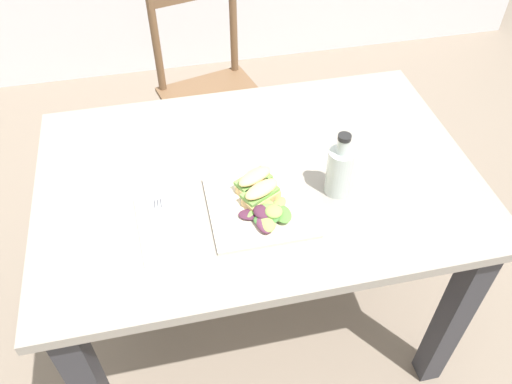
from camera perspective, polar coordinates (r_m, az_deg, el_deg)
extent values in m
plane|color=#7A6B5B|center=(1.91, 1.85, -18.28)|extent=(8.23, 8.23, 0.00)
cube|color=gray|center=(1.42, 0.15, 1.65)|extent=(1.19, 0.81, 0.03)
cube|color=#2D2D33|center=(1.68, 20.98, -12.70)|extent=(0.07, 0.07, 0.71)
cube|color=#2D2D33|center=(1.92, -17.58, -1.99)|extent=(0.07, 0.07, 0.71)
cube|color=#2D2D33|center=(2.04, 12.63, 2.60)|extent=(0.07, 0.07, 0.71)
cylinder|color=brown|center=(2.17, -6.44, 1.51)|extent=(0.03, 0.03, 0.43)
cylinder|color=brown|center=(2.27, 1.56, 4.18)|extent=(0.03, 0.03, 0.43)
cylinder|color=brown|center=(2.41, -9.47, 6.51)|extent=(0.03, 0.03, 0.43)
cylinder|color=brown|center=(2.50, -2.10, 8.78)|extent=(0.03, 0.03, 0.43)
cube|color=brown|center=(2.19, -4.43, 9.92)|extent=(0.49, 0.49, 0.02)
cylinder|color=brown|center=(2.18, -10.99, 15.80)|extent=(0.03, 0.03, 0.42)
cylinder|color=brown|center=(2.27, -2.52, 17.94)|extent=(0.03, 0.03, 0.42)
cube|color=beige|center=(1.31, 0.37, -1.67)|extent=(0.26, 0.26, 0.01)
cube|color=#DBB270|center=(1.31, 0.61, -0.70)|extent=(0.11, 0.08, 0.02)
cube|color=#6B9E47|center=(1.31, 0.44, -0.07)|extent=(0.11, 0.09, 0.01)
ellipsoid|color=#DBB270|center=(1.29, 0.62, 0.32)|extent=(0.11, 0.09, 0.02)
cube|color=#DBB270|center=(1.35, -0.14, 0.72)|extent=(0.11, 0.08, 0.02)
cube|color=#6B9E47|center=(1.34, -0.31, 1.35)|extent=(0.11, 0.09, 0.01)
ellipsoid|color=#DBB270|center=(1.32, -0.14, 1.74)|extent=(0.11, 0.09, 0.02)
ellipsoid|color=#4C2338|center=(1.27, 0.69, -2.90)|extent=(0.05, 0.06, 0.01)
ellipsoid|color=#4C2338|center=(1.28, -0.59, -2.50)|extent=(0.07, 0.05, 0.01)
ellipsoid|color=#84A84C|center=(1.25, 1.29, -3.36)|extent=(0.04, 0.07, 0.02)
ellipsoid|color=#4C2338|center=(1.27, 1.32, -2.82)|extent=(0.06, 0.05, 0.01)
ellipsoid|color=#84A84C|center=(1.26, 1.97, -2.17)|extent=(0.06, 0.06, 0.02)
ellipsoid|color=#6B9E47|center=(1.27, 1.47, -1.97)|extent=(0.06, 0.06, 0.01)
ellipsoid|color=#6B9E47|center=(1.28, -0.36, -2.39)|extent=(0.05, 0.05, 0.01)
ellipsoid|color=#84A84C|center=(1.29, 1.30, -1.37)|extent=(0.04, 0.05, 0.01)
ellipsoid|color=#3D7033|center=(1.27, 2.25, -2.40)|extent=(0.05, 0.07, 0.01)
ellipsoid|color=#602D47|center=(1.27, 1.52, -2.32)|extent=(0.06, 0.06, 0.02)
ellipsoid|color=#602D47|center=(1.25, 0.86, -3.60)|extent=(0.05, 0.07, 0.02)
ellipsoid|color=#3D7033|center=(1.26, 0.64, -2.99)|extent=(0.06, 0.05, 0.01)
ellipsoid|color=#4C2338|center=(1.27, 0.76, -2.25)|extent=(0.06, 0.07, 0.02)
ellipsoid|color=#518438|center=(1.27, 2.98, -2.45)|extent=(0.04, 0.06, 0.01)
ellipsoid|color=#84A84C|center=(1.30, 2.57, -1.35)|extent=(0.06, 0.06, 0.01)
cube|color=silver|center=(1.30, -10.52, -3.84)|extent=(0.12, 0.23, 0.00)
cube|color=silver|center=(1.28, -10.45, -4.48)|extent=(0.01, 0.14, 0.00)
cube|color=silver|center=(1.34, -10.80, -1.52)|extent=(0.03, 0.05, 0.00)
cube|color=#38383D|center=(1.34, -10.50, -1.20)|extent=(0.00, 0.03, 0.00)
cube|color=#38383D|center=(1.34, -10.84, -1.25)|extent=(0.00, 0.03, 0.00)
cube|color=#38383D|center=(1.34, -11.17, -1.30)|extent=(0.00, 0.03, 0.00)
cylinder|color=#472819|center=(1.35, 9.10, 1.57)|extent=(0.06, 0.06, 0.09)
cylinder|color=#B2BCB7|center=(1.33, 9.19, 2.19)|extent=(0.07, 0.07, 0.13)
cylinder|color=#B2BCB7|center=(1.28, 9.64, 5.06)|extent=(0.03, 0.03, 0.04)
cylinder|color=black|center=(1.26, 9.79, 6.00)|extent=(0.03, 0.03, 0.01)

